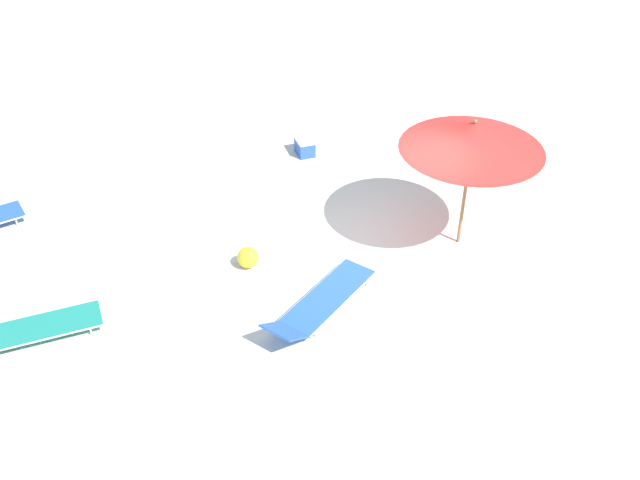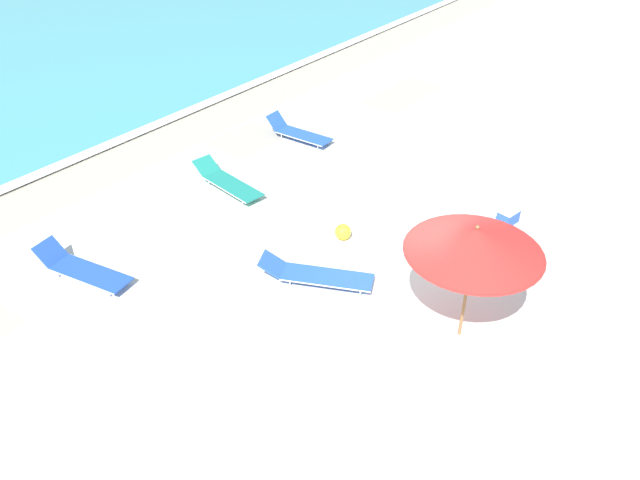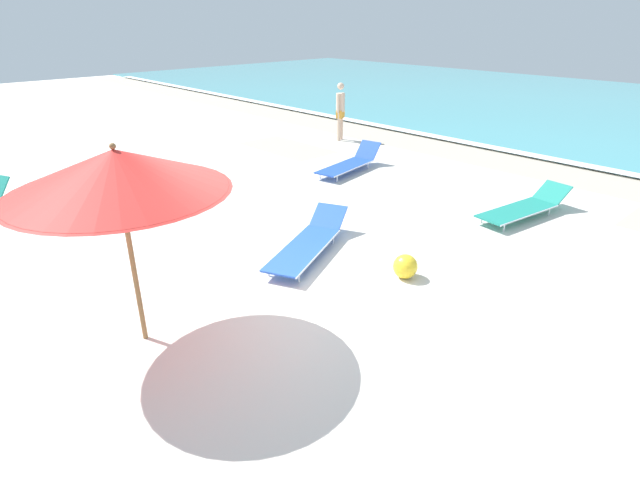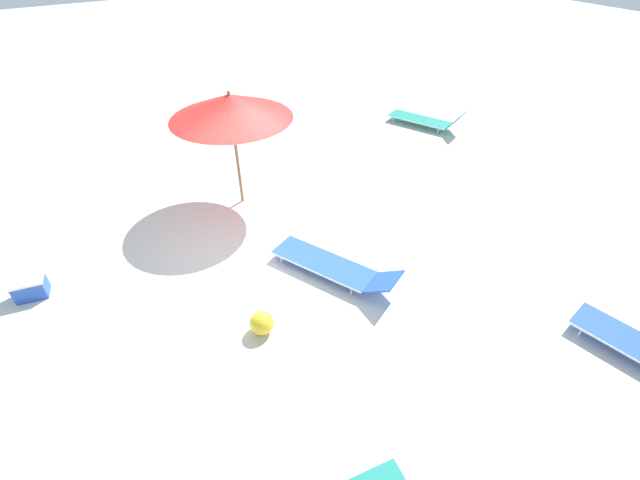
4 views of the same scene
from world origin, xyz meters
name	(u,v)px [view 2 (image 2 of 4)]	position (x,y,z in m)	size (l,w,h in m)	color
ground_plane	(397,289)	(0.00, 0.01, -0.08)	(60.00, 60.00, 0.16)	silver
beach_umbrella	(475,241)	(-0.52, -1.67, 2.14)	(2.41, 2.41, 2.44)	olive
sun_lounger_under_umbrella	(227,182)	(0.75, 5.64, 0.20)	(0.93, 2.36, 0.49)	#1E8475
sun_lounger_near_water_left	(298,132)	(4.15, 6.06, 0.22)	(0.72, 2.10, 0.60)	blue
sun_lounger_near_water_right	(82,269)	(-3.79, 5.40, 0.21)	(1.00, 2.28, 0.58)	blue
sun_lounger_mid_beach_solo	(316,274)	(-0.93, 1.42, 0.20)	(1.55, 2.40, 0.47)	blue
beach_ball	(343,232)	(0.70, 1.92, 0.19)	(0.37, 0.37, 0.37)	yellow
cooler_box	(508,216)	(3.65, -0.80, 0.19)	(0.56, 0.44, 0.37)	blue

